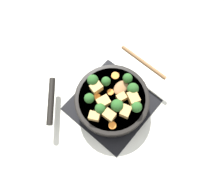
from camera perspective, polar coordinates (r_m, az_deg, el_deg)
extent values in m
plane|color=silver|center=(0.93, 0.00, -1.77)|extent=(2.40, 2.40, 0.00)
cube|color=black|center=(0.93, 0.00, -1.69)|extent=(0.31, 0.31, 0.01)
torus|color=black|center=(0.91, 0.00, -1.38)|extent=(0.24, 0.24, 0.01)
cube|color=black|center=(0.91, 0.00, -1.38)|extent=(0.01, 0.23, 0.01)
cube|color=black|center=(0.91, 0.00, -1.38)|extent=(0.23, 0.01, 0.01)
cylinder|color=black|center=(0.88, 0.00, -0.65)|extent=(0.29, 0.29, 0.06)
cylinder|color=#5B3316|center=(0.87, 0.00, -0.57)|extent=(0.26, 0.26, 0.05)
torus|color=black|center=(0.85, 0.00, -0.09)|extent=(0.30, 0.30, 0.01)
cylinder|color=black|center=(0.89, -15.65, -0.75)|extent=(0.15, 0.16, 0.02)
ellipsoid|color=olive|center=(0.86, 2.34, 2.72)|extent=(0.05, 0.07, 0.01)
cylinder|color=olive|center=(0.92, 8.32, 9.15)|extent=(0.23, 0.02, 0.02)
cube|color=tan|center=(0.84, 2.49, 0.13)|extent=(0.04, 0.04, 0.03)
cube|color=tan|center=(0.81, -0.70, -4.51)|extent=(0.04, 0.04, 0.03)
cube|color=tan|center=(0.82, 3.57, -3.52)|extent=(0.05, 0.05, 0.03)
cube|color=tan|center=(0.83, -2.20, -1.10)|extent=(0.05, 0.06, 0.04)
cube|color=tan|center=(0.85, -4.10, 2.68)|extent=(0.04, 0.05, 0.03)
cube|color=tan|center=(0.83, 5.59, 0.00)|extent=(0.06, 0.06, 0.04)
cube|color=tan|center=(0.81, -4.61, -4.79)|extent=(0.05, 0.05, 0.03)
cylinder|color=#709956|center=(0.85, -5.81, -0.54)|extent=(0.01, 0.01, 0.01)
sphere|color=#285B23|center=(0.83, -5.95, -0.07)|extent=(0.04, 0.04, 0.04)
cylinder|color=#709956|center=(0.87, -1.56, 3.84)|extent=(0.01, 0.01, 0.01)
sphere|color=#285B23|center=(0.85, -1.60, 4.38)|extent=(0.04, 0.04, 0.04)
cylinder|color=#709956|center=(0.86, 5.34, 1.87)|extent=(0.01, 0.01, 0.01)
sphere|color=#285B23|center=(0.84, 5.48, 2.45)|extent=(0.05, 0.05, 0.05)
cylinder|color=#709956|center=(0.83, 1.31, -2.47)|extent=(0.01, 0.01, 0.01)
sphere|color=#285B23|center=(0.81, 1.35, -1.97)|extent=(0.05, 0.05, 0.05)
cylinder|color=#709956|center=(0.84, 6.28, -2.81)|extent=(0.01, 0.01, 0.01)
sphere|color=#285B23|center=(0.81, 6.43, -2.37)|extent=(0.04, 0.04, 0.04)
cylinder|color=#709956|center=(0.83, -3.14, -3.10)|extent=(0.01, 0.01, 0.01)
sphere|color=#285B23|center=(0.81, -3.22, -2.67)|extent=(0.04, 0.04, 0.04)
cylinder|color=#709956|center=(0.87, -4.83, 4.09)|extent=(0.01, 0.01, 0.01)
sphere|color=#285B23|center=(0.85, -4.95, 4.71)|extent=(0.04, 0.04, 0.04)
cylinder|color=#709956|center=(0.88, 3.82, 4.75)|extent=(0.01, 0.01, 0.01)
sphere|color=#285B23|center=(0.86, 3.91, 5.32)|extent=(0.04, 0.04, 0.04)
cylinder|color=orange|center=(0.89, 0.85, 5.88)|extent=(0.03, 0.03, 0.01)
cylinder|color=orange|center=(0.86, -0.39, 1.54)|extent=(0.03, 0.03, 0.01)
cylinder|color=orange|center=(0.85, -3.91, 0.38)|extent=(0.03, 0.03, 0.01)
cylinder|color=orange|center=(0.82, 0.09, -7.15)|extent=(0.03, 0.03, 0.01)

